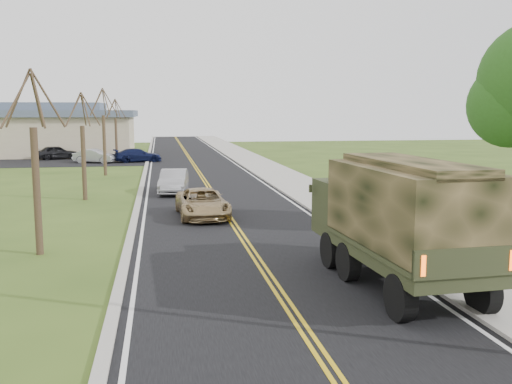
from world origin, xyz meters
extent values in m
plane|color=#364C19|center=(0.00, 0.00, 0.00)|extent=(160.00, 160.00, 0.00)
cube|color=black|center=(0.00, 40.00, 0.01)|extent=(8.00, 120.00, 0.01)
cube|color=#9E998E|center=(4.15, 40.00, 0.06)|extent=(0.30, 120.00, 0.12)
cube|color=#9E998E|center=(5.90, 40.00, 0.05)|extent=(3.20, 120.00, 0.10)
cube|color=#9E998E|center=(-4.15, 40.00, 0.05)|extent=(0.30, 120.00, 0.10)
sphere|color=#244F16|center=(10.20, 10.50, 4.95)|extent=(3.24, 3.24, 3.24)
cylinder|color=#38281C|center=(-7.00, 10.00, 2.10)|extent=(0.24, 0.24, 4.20)
cylinder|color=#38281C|center=(-6.52, 10.13, 5.13)|extent=(1.01, 0.33, 1.90)
cylinder|color=#38281C|center=(-6.97, 10.62, 5.05)|extent=(0.13, 1.29, 1.74)
cylinder|color=#38281C|center=(-7.46, 10.18, 5.13)|extent=(0.98, 0.43, 1.90)
cylinder|color=#38281C|center=(-7.39, 9.52, 5.05)|extent=(0.79, 1.05, 1.77)
cylinder|color=#38281C|center=(-6.73, 9.59, 5.13)|extent=(0.58, 0.90, 1.90)
cylinder|color=#38281C|center=(-7.00, 22.00, 1.98)|extent=(0.24, 0.24, 3.96)
cylinder|color=#38281C|center=(-6.55, 22.12, 4.83)|extent=(0.96, 0.32, 1.79)
cylinder|color=#38281C|center=(-6.97, 22.58, 4.76)|extent=(0.12, 1.22, 1.65)
cylinder|color=#38281C|center=(-7.43, 22.17, 4.83)|extent=(0.93, 0.41, 1.79)
cylinder|color=#38281C|center=(-7.37, 21.55, 4.76)|extent=(0.75, 0.99, 1.67)
cylinder|color=#38281C|center=(-6.75, 21.61, 4.83)|extent=(0.55, 0.85, 1.80)
cylinder|color=#38281C|center=(-7.00, 34.00, 2.22)|extent=(0.24, 0.24, 4.44)
cylinder|color=#38281C|center=(-6.50, 34.13, 5.42)|extent=(1.07, 0.35, 2.00)
cylinder|color=#38281C|center=(-6.97, 34.65, 5.34)|extent=(0.13, 1.36, 1.84)
cylinder|color=#38281C|center=(-7.49, 34.19, 5.42)|extent=(1.03, 0.46, 2.00)
cylinder|color=#38281C|center=(-7.41, 33.49, 5.34)|extent=(0.83, 1.10, 1.87)
cylinder|color=#38281C|center=(-6.72, 33.56, 5.42)|extent=(0.61, 0.95, 2.01)
cylinder|color=#38281C|center=(-7.00, 46.00, 2.04)|extent=(0.24, 0.24, 4.08)
cylinder|color=#38281C|center=(-6.54, 46.12, 4.98)|extent=(0.99, 0.33, 1.84)
cylinder|color=#38281C|center=(-6.97, 46.60, 4.91)|extent=(0.13, 1.25, 1.69)
cylinder|color=#38281C|center=(-7.45, 46.17, 4.98)|extent=(0.95, 0.42, 1.85)
cylinder|color=#38281C|center=(-7.38, 45.53, 4.91)|extent=(0.77, 1.02, 1.72)
cylinder|color=#38281C|center=(-6.74, 45.60, 4.98)|extent=(0.57, 0.88, 1.85)
cube|color=tan|center=(-16.00, 56.00, 2.10)|extent=(20.00, 12.00, 4.20)
cube|color=#475466|center=(-16.00, 56.00, 4.50)|extent=(21.00, 13.00, 0.70)
cube|color=#475466|center=(-16.00, 56.00, 5.20)|extent=(14.00, 8.00, 0.90)
cube|color=black|center=(-10.00, 46.00, 0.01)|extent=(18.00, 10.00, 0.02)
cylinder|color=black|center=(2.29, 2.25, 0.55)|extent=(0.40, 1.11, 1.09)
cylinder|color=black|center=(4.37, 2.35, 0.55)|extent=(0.40, 1.11, 1.09)
cylinder|color=black|center=(2.13, 5.42, 0.55)|extent=(0.40, 1.11, 1.09)
cylinder|color=black|center=(4.21, 5.52, 0.55)|extent=(0.40, 1.11, 1.09)
cylinder|color=black|center=(2.06, 6.80, 0.55)|extent=(0.40, 1.11, 1.09)
cylinder|color=black|center=(4.14, 6.91, 0.55)|extent=(0.40, 1.11, 1.09)
cube|color=#2D321B|center=(3.20, 4.88, 1.04)|extent=(2.72, 7.05, 0.35)
cube|color=#2D321B|center=(3.07, 7.40, 1.88)|extent=(2.47, 2.00, 1.39)
cube|color=black|center=(3.03, 8.29, 2.08)|extent=(2.18, 0.19, 0.69)
cube|color=#2D321B|center=(3.24, 4.03, 1.29)|extent=(2.74, 5.37, 0.15)
cube|color=black|center=(3.24, 4.03, 2.33)|extent=(2.74, 5.37, 1.98)
cube|color=black|center=(3.24, 4.03, 3.37)|extent=(1.84, 5.33, 0.25)
cube|color=#2D321B|center=(3.37, 1.41, 1.54)|extent=(2.48, 0.24, 0.64)
cube|color=#FF590C|center=(2.33, 1.30, 1.54)|extent=(0.10, 0.04, 0.45)
cube|color=#FF590C|center=(4.41, 1.40, 1.54)|extent=(0.10, 0.04, 0.45)
imported|color=tan|center=(-1.16, 15.81, 0.64)|extent=(2.34, 4.69, 1.28)
imported|color=#A9A8AD|center=(-2.23, 23.69, 0.69)|extent=(1.91, 4.32, 1.38)
imported|color=#10153A|center=(11.60, 13.08, 0.74)|extent=(5.39, 4.44, 1.47)
imported|color=black|center=(-13.03, 49.54, 0.69)|extent=(4.36, 2.99, 1.38)
imported|color=#A3A4A7|center=(-8.89, 44.75, 0.64)|extent=(4.12, 2.59, 1.28)
imported|color=#0F1537|center=(-5.00, 45.13, 0.64)|extent=(4.68, 2.70, 1.27)
camera|label=1|loc=(-3.00, -9.42, 4.70)|focal=40.00mm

